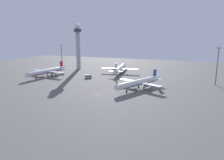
{
  "coord_description": "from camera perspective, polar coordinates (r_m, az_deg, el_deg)",
  "views": [
    {
      "loc": [
        55.15,
        -110.84,
        35.21
      ],
      "look_at": [
        -1.12,
        26.56,
        4.0
      ],
      "focal_mm": 33.53,
      "sensor_mm": 36.0,
      "label": 1
    }
  ],
  "objects": [
    {
      "name": "apron_light_east",
      "position": [
        169.09,
        26.8,
        3.96
      ],
      "size": [
        4.8,
        0.9,
        27.59
      ],
      "color": "slate",
      "rests_on": "ground"
    },
    {
      "name": "airplane_near_gate",
      "position": [
        143.43,
        7.49,
        -0.67
      ],
      "size": [
        33.27,
        42.14,
        11.4
      ],
      "rotation": [
        0.0,
        0.0,
        2.73
      ],
      "color": "silver",
      "rests_on": "ground"
    },
    {
      "name": "control_tower",
      "position": [
        230.0,
        -9.27,
        9.77
      ],
      "size": [
        8.0,
        8.0,
        48.02
      ],
      "color": "#A8A8B2",
      "rests_on": "ground"
    },
    {
      "name": "catering_truck",
      "position": [
        179.49,
        -6.53,
        0.99
      ],
      "size": [
        6.1,
        4.65,
        3.05
      ],
      "rotation": [
        0.0,
        0.0,
        5.18
      ],
      "color": "gray",
      "rests_on": "ground"
    },
    {
      "name": "airplane_terminal_side",
      "position": [
        202.47,
        2.17,
        3.14
      ],
      "size": [
        36.35,
        46.5,
        11.96
      ],
      "rotation": [
        0.0,
        0.0,
        0.16
      ],
      "color": "silver",
      "rests_on": "ground"
    },
    {
      "name": "airplane_mid_apron",
      "position": [
        195.83,
        -17.15,
        2.29
      ],
      "size": [
        35.51,
        45.53,
        11.67
      ],
      "rotation": [
        0.0,
        0.0,
        3.04
      ],
      "color": "silver",
      "rests_on": "ground"
    },
    {
      "name": "ground_plane",
      "position": [
        128.71,
        -4.04,
        -4.04
      ],
      "size": [
        416.0,
        416.0,
        0.0
      ],
      "primitive_type": "plane",
      "color": "#605E5B"
    },
    {
      "name": "apron_light_west",
      "position": [
        246.28,
        -13.6,
        6.86
      ],
      "size": [
        4.8,
        0.9,
        26.5
      ],
      "color": "slate",
      "rests_on": "ground"
    }
  ]
}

